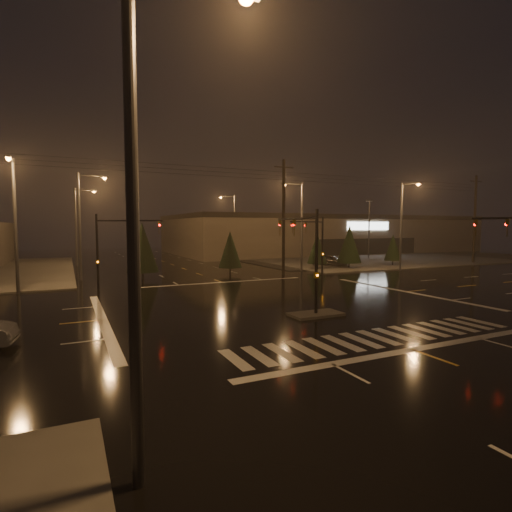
% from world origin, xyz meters
% --- Properties ---
extents(ground, '(140.00, 140.00, 0.00)m').
position_xyz_m(ground, '(0.00, 0.00, 0.00)').
color(ground, black).
rests_on(ground, ground).
extents(sidewalk_ne, '(36.00, 36.00, 0.12)m').
position_xyz_m(sidewalk_ne, '(30.00, 30.00, 0.06)').
color(sidewalk_ne, '#46433E').
rests_on(sidewalk_ne, ground).
extents(median_island, '(3.00, 1.60, 0.15)m').
position_xyz_m(median_island, '(0.00, -4.00, 0.07)').
color(median_island, '#46433E').
rests_on(median_island, ground).
extents(crosswalk, '(15.00, 2.60, 0.01)m').
position_xyz_m(crosswalk, '(0.00, -9.00, 0.01)').
color(crosswalk, beige).
rests_on(crosswalk, ground).
extents(stop_bar_near, '(16.00, 0.50, 0.01)m').
position_xyz_m(stop_bar_near, '(0.00, -11.00, 0.01)').
color(stop_bar_near, beige).
rests_on(stop_bar_near, ground).
extents(stop_bar_far, '(16.00, 0.50, 0.01)m').
position_xyz_m(stop_bar_far, '(0.00, 11.00, 0.01)').
color(stop_bar_far, beige).
rests_on(stop_bar_far, ground).
extents(parking_lot, '(50.00, 24.00, 0.08)m').
position_xyz_m(parking_lot, '(35.00, 28.00, 0.04)').
color(parking_lot, black).
rests_on(parking_lot, ground).
extents(retail_building, '(60.20, 28.30, 7.20)m').
position_xyz_m(retail_building, '(35.00, 45.99, 3.84)').
color(retail_building, brown).
rests_on(retail_building, ground).
extents(signal_mast_median, '(0.25, 4.59, 6.00)m').
position_xyz_m(signal_mast_median, '(0.00, -3.07, 3.75)').
color(signal_mast_median, black).
rests_on(signal_mast_median, ground).
extents(signal_mast_ne, '(4.84, 1.86, 6.00)m').
position_xyz_m(signal_mast_ne, '(9.50, 10.14, 3.79)').
color(signal_mast_ne, black).
rests_on(signal_mast_ne, ground).
extents(signal_mast_nw, '(4.84, 1.86, 6.00)m').
position_xyz_m(signal_mast_nw, '(-9.50, 10.14, 3.79)').
color(signal_mast_nw, black).
rests_on(signal_mast_nw, ground).
extents(streetlight_0, '(2.77, 0.32, 10.00)m').
position_xyz_m(streetlight_0, '(-11.18, -15.00, 5.80)').
color(streetlight_0, '#38383A').
rests_on(streetlight_0, ground).
extents(streetlight_1, '(2.77, 0.32, 10.00)m').
position_xyz_m(streetlight_1, '(-11.18, 18.00, 5.80)').
color(streetlight_1, '#38383A').
rests_on(streetlight_1, ground).
extents(streetlight_2, '(2.77, 0.32, 10.00)m').
position_xyz_m(streetlight_2, '(-11.18, 34.00, 5.80)').
color(streetlight_2, '#38383A').
rests_on(streetlight_2, ground).
extents(streetlight_3, '(2.77, 0.32, 10.00)m').
position_xyz_m(streetlight_3, '(11.18, 16.00, 5.80)').
color(streetlight_3, '#38383A').
rests_on(streetlight_3, ground).
extents(streetlight_4, '(2.77, 0.32, 10.00)m').
position_xyz_m(streetlight_4, '(11.18, 36.00, 5.80)').
color(streetlight_4, '#38383A').
rests_on(streetlight_4, ground).
extents(streetlight_5, '(0.32, 2.77, 10.00)m').
position_xyz_m(streetlight_5, '(-16.00, 11.18, 5.80)').
color(streetlight_5, '#38383A').
rests_on(streetlight_5, ground).
extents(streetlight_6, '(0.32, 2.77, 10.00)m').
position_xyz_m(streetlight_6, '(22.00, 11.18, 5.80)').
color(streetlight_6, '#38383A').
rests_on(streetlight_6, ground).
extents(utility_pole_1, '(2.20, 0.32, 12.00)m').
position_xyz_m(utility_pole_1, '(8.00, 14.00, 6.13)').
color(utility_pole_1, black).
rests_on(utility_pole_1, ground).
extents(utility_pole_2, '(2.20, 0.32, 12.00)m').
position_xyz_m(utility_pole_2, '(38.00, 14.00, 6.13)').
color(utility_pole_2, black).
rests_on(utility_pole_2, ground).
extents(conifer_0, '(2.32, 2.32, 4.33)m').
position_xyz_m(conifer_0, '(14.08, 16.69, 2.51)').
color(conifer_0, black).
rests_on(conifer_0, ground).
extents(conifer_1, '(2.89, 2.89, 5.21)m').
position_xyz_m(conifer_1, '(18.18, 15.92, 2.95)').
color(conifer_1, black).
rests_on(conifer_1, ground).
extents(conifer_2, '(2.18, 2.18, 4.10)m').
position_xyz_m(conifer_2, '(25.24, 15.99, 2.40)').
color(conifer_2, black).
rests_on(conifer_2, ground).
extents(conifer_3, '(3.03, 3.03, 5.44)m').
position_xyz_m(conifer_3, '(-6.09, 16.42, 3.07)').
color(conifer_3, black).
rests_on(conifer_3, ground).
extents(conifer_4, '(2.49, 2.49, 4.59)m').
position_xyz_m(conifer_4, '(3.03, 16.69, 2.64)').
color(conifer_4, black).
rests_on(conifer_4, ground).
extents(car_parked, '(4.15, 4.66, 1.53)m').
position_xyz_m(car_parked, '(17.68, 19.11, 0.76)').
color(car_parked, black).
rests_on(car_parked, ground).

